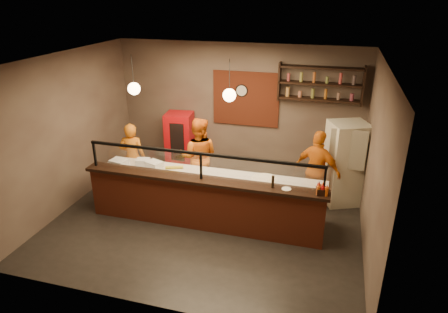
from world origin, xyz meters
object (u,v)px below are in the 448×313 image
(cook_mid, at_px, (199,157))
(condiment_caddy, at_px, (322,191))
(cook_right, at_px, (317,171))
(wall_clock, at_px, (242,91))
(cook_left, at_px, (133,157))
(pizza_dough, at_px, (264,179))
(pepper_mill, at_px, (273,182))
(red_cooler, at_px, (180,142))
(fridge, at_px, (345,163))

(cook_mid, bearing_deg, condiment_caddy, 145.23)
(cook_mid, distance_m, cook_right, 2.58)
(wall_clock, relative_size, condiment_caddy, 1.46)
(cook_left, distance_m, pizza_dough, 3.18)
(cook_mid, xyz_separation_m, pepper_mill, (1.87, -1.37, 0.28))
(cook_mid, distance_m, pepper_mill, 2.33)
(cook_mid, relative_size, red_cooler, 1.18)
(cook_mid, height_order, red_cooler, cook_mid)
(fridge, distance_m, red_cooler, 4.05)
(red_cooler, xyz_separation_m, condiment_caddy, (3.61, -2.46, 0.36))
(condiment_caddy, distance_m, pepper_mill, 0.86)
(cook_mid, distance_m, red_cooler, 1.40)
(cook_right, bearing_deg, wall_clock, -11.62)
(pizza_dough, distance_m, condiment_caddy, 1.30)
(pepper_mill, bearing_deg, wall_clock, 114.16)
(red_cooler, bearing_deg, cook_right, -23.21)
(cook_left, bearing_deg, red_cooler, -130.40)
(pizza_dough, height_order, condiment_caddy, condiment_caddy)
(cook_left, bearing_deg, condiment_caddy, 150.77)
(wall_clock, relative_size, pepper_mill, 1.31)
(red_cooler, xyz_separation_m, pizza_dough, (2.49, -1.83, 0.15))
(wall_clock, height_order, cook_right, wall_clock)
(cook_mid, relative_size, pepper_mill, 7.76)
(pizza_dough, bearing_deg, condiment_caddy, -29.21)
(wall_clock, relative_size, fridge, 0.17)
(cook_left, distance_m, condiment_caddy, 4.42)
(wall_clock, distance_m, cook_left, 2.98)
(red_cooler, relative_size, condiment_caddy, 7.34)
(cook_right, height_order, pepper_mill, cook_right)
(fridge, height_order, red_cooler, fridge)
(condiment_caddy, height_order, pepper_mill, pepper_mill)
(wall_clock, relative_size, cook_right, 0.17)
(cook_left, relative_size, pizza_dough, 3.02)
(wall_clock, relative_size, cook_mid, 0.17)
(cook_right, bearing_deg, pepper_mill, 86.31)
(condiment_caddy, relative_size, pepper_mill, 0.89)
(fridge, xyz_separation_m, red_cooler, (-4.01, 0.61, -0.15))
(wall_clock, distance_m, condiment_caddy, 3.61)
(cook_left, height_order, pepper_mill, cook_left)
(cook_mid, xyz_separation_m, pizza_dough, (1.61, -0.75, 0.02))
(wall_clock, height_order, pepper_mill, wall_clock)
(cook_mid, bearing_deg, pizza_dough, 146.95)
(condiment_caddy, bearing_deg, wall_clock, 127.18)
(cook_left, distance_m, cook_mid, 1.54)
(cook_right, distance_m, pepper_mill, 1.60)
(pepper_mill, bearing_deg, pizza_dough, 112.67)
(cook_right, relative_size, fridge, 0.95)
(cook_left, xyz_separation_m, cook_mid, (1.52, 0.21, 0.10))
(condiment_caddy, bearing_deg, pizza_dough, 150.79)
(wall_clock, distance_m, cook_right, 2.68)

